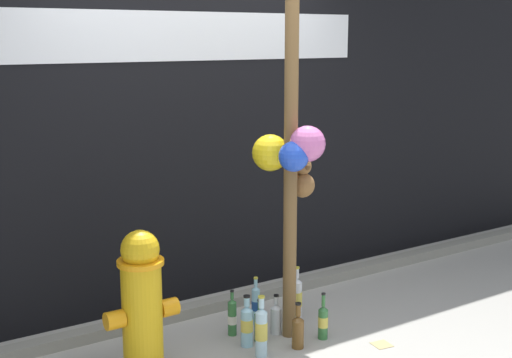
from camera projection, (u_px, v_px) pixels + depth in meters
ground_plane at (285, 355)px, 4.51m from camera, size 14.00×14.00×0.00m
building_wall at (184, 80)px, 5.24m from camera, size 10.00×0.21×3.39m
curb_strip at (214, 305)px, 5.24m from camera, size 8.00×0.12×0.08m
memorial_post at (291, 112)px, 4.49m from camera, size 0.55×0.50×2.86m
fire_hydrant at (142, 302)px, 4.20m from camera, size 0.46×0.28×0.90m
bottle_0 at (296, 301)px, 5.13m from camera, size 0.06×0.06×0.30m
bottle_1 at (247, 325)px, 4.61m from camera, size 0.08×0.08×0.35m
bottle_2 at (323, 321)px, 4.73m from camera, size 0.07×0.07×0.33m
bottle_3 at (296, 299)px, 5.01m from camera, size 0.08×0.08×0.41m
bottle_4 at (232, 317)px, 4.79m from camera, size 0.06×0.06×0.32m
bottle_5 at (276, 318)px, 4.82m from camera, size 0.07×0.07×0.28m
bottle_6 at (260, 324)px, 4.70m from camera, size 0.08×0.08×0.30m
bottle_7 at (261, 330)px, 4.47m from camera, size 0.08×0.08×0.41m
bottle_8 at (298, 330)px, 4.59m from camera, size 0.08×0.08×0.31m
bottle_9 at (256, 304)px, 4.98m from camera, size 0.06×0.06×0.35m
litter_1 at (382, 344)px, 4.66m from camera, size 0.13×0.14×0.01m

